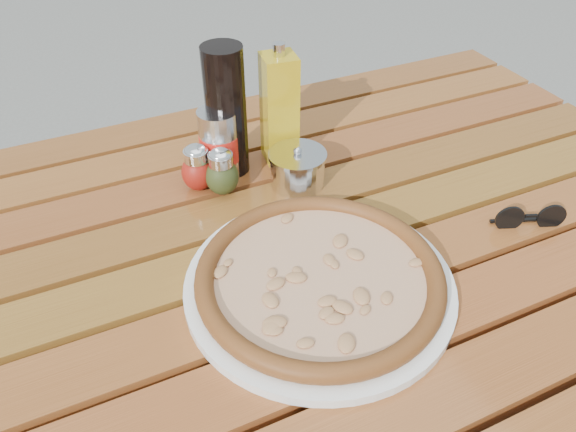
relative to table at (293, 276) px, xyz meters
name	(u,v)px	position (x,y,z in m)	size (l,w,h in m)	color
table	(293,276)	(0.00, 0.00, 0.00)	(1.40, 0.90, 0.75)	#331F0B
plate	(319,285)	(-0.01, -0.10, 0.08)	(0.36, 0.36, 0.01)	white
pizza	(320,277)	(-0.01, -0.10, 0.10)	(0.46, 0.46, 0.03)	beige
pepper_shaker	(198,168)	(-0.09, 0.18, 0.11)	(0.07, 0.07, 0.08)	#A01D12
oregano_shaker	(222,172)	(-0.05, 0.16, 0.11)	(0.06, 0.06, 0.08)	#37411A
dark_bottle	(226,112)	(-0.02, 0.21, 0.19)	(0.07, 0.07, 0.22)	black
soda_can	(220,144)	(-0.04, 0.21, 0.13)	(0.07, 0.07, 0.12)	silver
olive_oil_cruet	(279,109)	(0.07, 0.21, 0.17)	(0.06, 0.06, 0.21)	#B59513
parmesan_tin	(297,168)	(0.07, 0.13, 0.11)	(0.11, 0.11, 0.07)	silver
sunglasses	(529,218)	(0.34, -0.12, 0.09)	(0.11, 0.05, 0.04)	black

